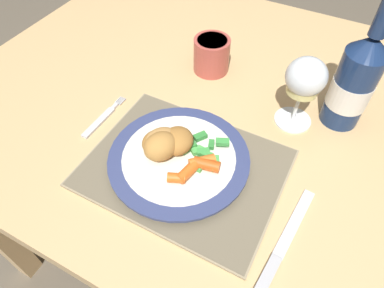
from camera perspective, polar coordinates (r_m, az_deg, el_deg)
The scene contains 12 objects.
ground_plane at distance 1.38m, azimuth 1.80°, elevation -15.12°, with size 6.00×6.00×0.00m, color brown.
dining_table at distance 0.85m, azimuth 2.85°, elevation 3.61°, with size 1.12×0.92×0.74m.
placemat at distance 0.63m, azimuth -1.27°, elevation -3.98°, with size 0.35×0.27×0.01m.
dinner_plate at distance 0.63m, azimuth -2.19°, elevation -2.59°, with size 0.26×0.26×0.02m.
breaded_croquettes at distance 0.62m, azimuth -4.64°, elevation 0.26°, with size 0.11×0.11×0.05m.
green_beans_pile at distance 0.62m, azimuth 1.81°, elevation -1.28°, with size 0.09×0.09×0.02m.
glazed_carrots at distance 0.59m, azimuth 0.69°, elevation -3.94°, with size 0.08×0.09×0.02m.
fork at distance 0.74m, azimuth -14.82°, elevation 3.98°, with size 0.02×0.13×0.01m.
table_knife at distance 0.57m, azimuth 14.62°, elevation -16.56°, with size 0.04×0.21×0.01m.
wine_glass at distance 0.67m, azimuth 18.30°, elevation 9.97°, with size 0.08×0.08×0.15m.
bottle at distance 0.72m, azimuth 25.47°, elevation 9.38°, with size 0.08×0.08×0.28m.
drinking_cup at distance 0.82m, azimuth 3.28°, elevation 14.71°, with size 0.08×0.08×0.08m.
Camera 1 is at (0.24, -0.54, 1.25)m, focal length 32.00 mm.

